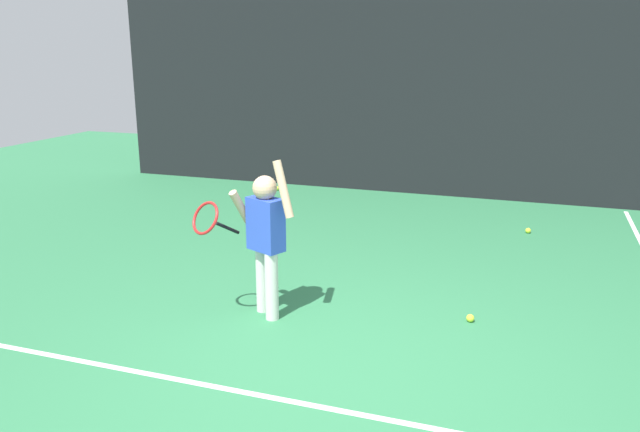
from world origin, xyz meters
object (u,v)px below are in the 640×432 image
object	(u,v)px
tennis_ball_0	(244,213)
tennis_player	(263,233)
tennis_ball_2	(470,318)
tennis_ball_1	(528,231)
tennis_ball_3	(277,188)

from	to	relation	value
tennis_ball_0	tennis_player	bearing A→B (deg)	-61.15
tennis_ball_0	tennis_ball_2	world-z (taller)	same
tennis_ball_1	tennis_ball_3	xyz separation A→B (m)	(-3.79, 1.15, 0.00)
tennis_ball_1	tennis_ball_3	world-z (taller)	same
tennis_player	tennis_ball_1	size ratio (longest dim) A/B	20.46
tennis_player	tennis_ball_1	xyz separation A→B (m)	(2.06, 3.23, -0.69)
tennis_player	tennis_ball_3	world-z (taller)	tennis_player
tennis_player	tennis_ball_0	distance (m)	3.34
tennis_player	tennis_ball_3	distance (m)	4.76
tennis_ball_2	tennis_ball_3	world-z (taller)	same
tennis_ball_0	tennis_ball_3	world-z (taller)	same
tennis_ball_2	tennis_ball_3	bearing A→B (deg)	130.56
tennis_ball_0	tennis_ball_2	size ratio (longest dim) A/B	1.00
tennis_ball_0	tennis_ball_1	size ratio (longest dim) A/B	1.00
tennis_ball_0	tennis_ball_3	xyz separation A→B (m)	(-0.15, 1.52, 0.00)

